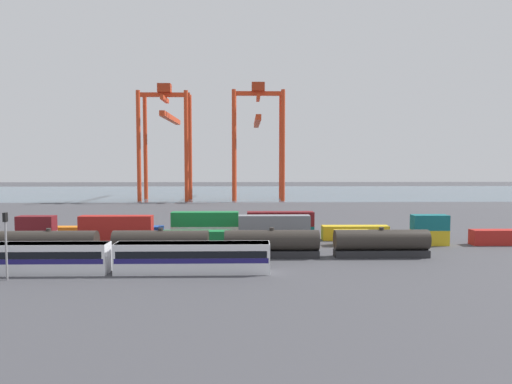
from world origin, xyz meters
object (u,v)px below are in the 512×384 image
gantry_crane_central (258,130)px  shipping_container_7 (352,238)px  passenger_train (112,257)px  gantry_crane_west (167,129)px  signal_mast (6,237)px  freight_tank_row (216,243)px  shipping_container_5 (274,238)px  shipping_container_4 (196,238)px

gantry_crane_central → shipping_container_7: bearing=-82.3°
passenger_train → gantry_crane_west: 122.04m
signal_mast → freight_tank_row: bearing=27.3°
shipping_container_5 → freight_tank_row: bearing=-133.5°
freight_tank_row → shipping_container_5: bearing=46.5°
shipping_container_4 → shipping_container_7: 26.66m
freight_tank_row → signal_mast: bearing=-152.7°
passenger_train → gantry_crane_west: gantry_crane_west is taller
passenger_train → shipping_container_4: (8.59, 19.07, -0.84)m
shipping_container_7 → gantry_crane_west: gantry_crane_west is taller
passenger_train → shipping_container_4: bearing=65.8°
shipping_container_5 → signal_mast: bearing=-146.4°
passenger_train → gantry_crane_central: (21.79, 118.71, 24.51)m
shipping_container_4 → shipping_container_5: bearing=0.0°
shipping_container_7 → gantry_crane_central: size_ratio=0.14×
freight_tank_row → gantry_crane_west: 115.10m
gantry_crane_central → shipping_container_4: bearing=-97.5°
signal_mast → gantry_crane_west: gantry_crane_west is taller
shipping_container_5 → gantry_crane_west: 108.72m
signal_mast → gantry_crane_central: bearing=74.7°
passenger_train → shipping_container_7: 40.09m
passenger_train → freight_tank_row: freight_tank_row is taller
freight_tank_row → gantry_crane_west: bearing=103.3°
freight_tank_row → signal_mast: (-24.36, -12.58, 3.13)m
shipping_container_5 → shipping_container_7: (13.33, 0.00, 0.00)m
passenger_train → shipping_container_5: 29.07m
shipping_container_5 → gantry_crane_west: gantry_crane_west is taller
shipping_container_7 → gantry_crane_central: bearing=97.7°
shipping_container_4 → gantry_crane_west: 105.19m
passenger_train → signal_mast: signal_mast is taller
passenger_train → signal_mast: 12.46m
shipping_container_4 → gantry_crane_west: (-21.64, 99.74, 25.50)m
shipping_container_4 → signal_mast: bearing=-132.2°
freight_tank_row → shipping_container_5: 13.39m
shipping_container_4 → shipping_container_5: 13.33m
shipping_container_7 → gantry_crane_west: size_ratio=0.14×
freight_tank_row → gantry_crane_west: gantry_crane_west is taller
gantry_crane_central → freight_tank_row: bearing=-94.7°
shipping_container_4 → gantry_crane_central: 103.66m
passenger_train → shipping_container_7: size_ratio=6.67×
freight_tank_row → gantry_crane_central: (9.06, 109.34, 24.53)m
signal_mast → shipping_container_4: signal_mast is taller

